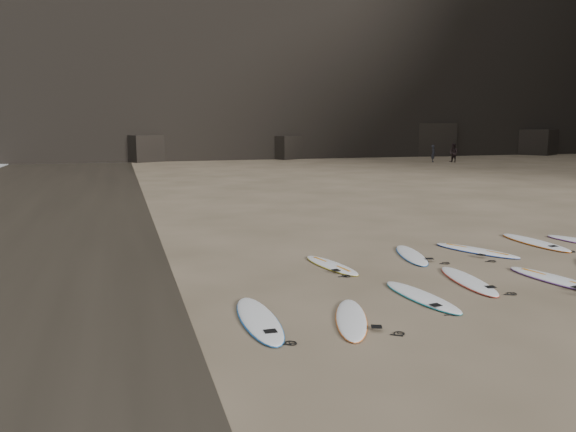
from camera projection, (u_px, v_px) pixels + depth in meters
name	position (u px, v px, depth m)	size (l,w,h in m)	color
ground	(499.00, 284.00, 12.69)	(240.00, 240.00, 0.00)	#897559
surfboard_0	(351.00, 318.00, 10.32)	(0.55, 2.28, 0.08)	white
surfboard_1	(422.00, 296.00, 11.63)	(0.58, 2.42, 0.09)	white
surfboard_2	(468.00, 280.00, 12.81)	(0.60, 2.49, 0.09)	white
surfboard_3	(557.00, 280.00, 12.86)	(0.63, 2.62, 0.09)	white
surfboard_5	(331.00, 265.00, 14.21)	(0.54, 2.26, 0.08)	white
surfboard_6	(411.00, 255.00, 15.30)	(0.58, 2.42, 0.09)	white
surfboard_7	(476.00, 250.00, 15.84)	(0.61, 2.55, 0.09)	white
surfboard_8	(535.00, 242.00, 16.91)	(0.66, 2.76, 0.10)	white
surfboard_11	(259.00, 319.00, 10.27)	(0.64, 2.66, 0.10)	white
person_a	(433.00, 154.00, 52.22)	(0.58, 0.38, 1.59)	black
person_b	(454.00, 153.00, 51.76)	(0.85, 0.66, 1.75)	black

